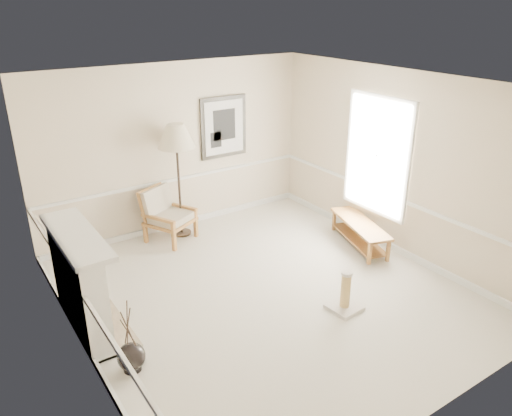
{
  "coord_description": "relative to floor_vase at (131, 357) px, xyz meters",
  "views": [
    {
      "loc": [
        -3.48,
        -4.92,
        3.85
      ],
      "look_at": [
        0.3,
        0.7,
        0.99
      ],
      "focal_mm": 35.0,
      "sensor_mm": 36.0,
      "label": 1
    }
  ],
  "objects": [
    {
      "name": "ground",
      "position": [
        2.15,
        0.46,
        -0.17
      ],
      "size": [
        5.5,
        5.5,
        0.0
      ],
      "primitive_type": "plane",
      "color": "silver",
      "rests_on": "ground"
    },
    {
      "name": "room",
      "position": [
        2.29,
        0.53,
        1.7
      ],
      "size": [
        5.04,
        5.54,
        2.92
      ],
      "color": "beige",
      "rests_on": "ground"
    },
    {
      "name": "fireplace",
      "position": [
        -0.19,
        1.06,
        0.47
      ],
      "size": [
        0.64,
        1.64,
        1.31
      ],
      "color": "white",
      "rests_on": "ground"
    },
    {
      "name": "floor_vase",
      "position": [
        0.0,
        0.0,
        0.0
      ],
      "size": [
        0.31,
        0.31,
        0.92
      ],
      "rotation": [
        0.0,
        0.0,
        0.05
      ],
      "color": "black",
      "rests_on": "ground"
    },
    {
      "name": "armchair",
      "position": [
        1.71,
        2.84,
        0.32
      ],
      "size": [
        0.94,
        0.96,
        0.91
      ],
      "rotation": [
        0.0,
        0.0,
        0.47
      ],
      "color": "#AE7E38",
      "rests_on": "ground"
    },
    {
      "name": "floor_lamp",
      "position": [
        2.01,
        2.86,
        1.54
      ],
      "size": [
        0.65,
        0.65,
        1.96
      ],
      "rotation": [
        0.0,
        0.0,
        0.05
      ],
      "color": "black",
      "rests_on": "ground"
    },
    {
      "name": "bench",
      "position": [
        4.3,
        0.81,
        0.1
      ],
      "size": [
        0.83,
        1.49,
        0.41
      ],
      "rotation": [
        0.0,
        0.0,
        -0.3
      ],
      "color": "#AE7E38",
      "rests_on": "ground"
    },
    {
      "name": "scratching_post",
      "position": [
        2.79,
        -0.45,
        0.01
      ],
      "size": [
        0.43,
        0.43,
        0.57
      ],
      "rotation": [
        0.0,
        0.0,
        0.09
      ],
      "color": "beige",
      "rests_on": "ground"
    }
  ]
}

